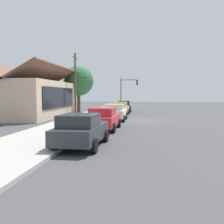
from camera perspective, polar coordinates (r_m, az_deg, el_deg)
name	(u,v)px	position (r m, az deg, el deg)	size (l,w,h in m)	color
ground_plane	(143,120)	(24.82, 6.88, -1.85)	(120.00, 120.00, 0.00)	#424244
sidewalk_curb	(86,119)	(25.45, -5.84, -1.51)	(60.00, 4.20, 0.16)	#A3A099
car_charcoal	(81,130)	(12.33, -6.85, -3.99)	(4.41, 2.17, 1.59)	#2D3035
car_cherry	(104,118)	(18.01, -1.85, -1.43)	(4.81, 2.11, 1.59)	red
car_ivory	(115,112)	(24.26, 0.72, -0.02)	(4.42, 2.08, 1.59)	silver
car_mustard	(120,108)	(30.55, 1.73, 0.81)	(4.58, 2.17, 1.59)	gold
car_navy	(124,106)	(36.42, 2.63, 1.32)	(4.45, 2.28, 1.59)	navy
storefront_building	(33,98)	(29.38, -17.18, 2.99)	(12.61, 6.33, 5.63)	#CCB293
shade_tree	(79,81)	(35.67, -7.45, 6.85)	(4.10, 4.10, 6.38)	brown
traffic_light_main	(127,88)	(41.46, 3.47, 5.35)	(0.37, 2.79, 5.20)	#383833
utility_pole_wooden	(75,82)	(31.59, -8.17, 6.53)	(1.80, 0.24, 7.50)	brown
fire_hydrant_red	(92,119)	(21.23, -4.56, -1.47)	(0.22, 0.22, 0.71)	red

